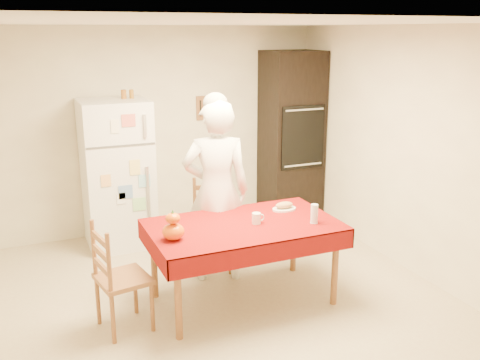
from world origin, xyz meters
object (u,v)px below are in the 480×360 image
oven_cabinet (291,137)px  coffee_mug (256,218)px  refrigerator (117,174)px  dining_table (243,231)px  seated_woman (216,192)px  chair_far (212,220)px  bread_plate (284,209)px  pumpkin_lower (173,232)px  chair_left (115,274)px  wine_glass (314,214)px

oven_cabinet → coffee_mug: oven_cabinet is taller
refrigerator → coffee_mug: 2.09m
dining_table → seated_woman: seated_woman is taller
refrigerator → coffee_mug: bearing=-65.0°
chair_far → bread_plate: chair_far is taller
pumpkin_lower → coffee_mug: bearing=5.2°
chair_far → coffee_mug: (0.10, -0.89, 0.30)m
chair_left → wine_glass: bearing=-105.9°
refrigerator → seated_woman: 1.48m
oven_cabinet → chair_left: oven_cabinet is taller
chair_far → coffee_mug: 0.95m
refrigerator → bread_plate: 2.10m
chair_far → bread_plate: bearing=-33.0°
coffee_mug → bread_plate: bearing=30.6°
oven_cabinet → coffee_mug: (-1.40, -1.94, -0.29)m
coffee_mug → oven_cabinet: bearing=54.3°
oven_cabinet → seated_woman: 2.06m
oven_cabinet → refrigerator: bearing=-178.8°
coffee_mug → wine_glass: bearing=-21.3°
dining_table → wine_glass: 0.66m
oven_cabinet → dining_table: size_ratio=1.29×
chair_left → pumpkin_lower: 0.59m
seated_woman → bread_plate: (0.56, -0.36, -0.14)m
pumpkin_lower → dining_table: bearing=9.6°
seated_woman → bread_plate: seated_woman is taller
wine_glass → dining_table: bearing=158.6°
oven_cabinet → dining_table: (-1.50, -1.90, -0.41)m
pumpkin_lower → wine_glass: (1.28, -0.12, 0.02)m
coffee_mug → seated_woman: bearing=104.4°
oven_cabinet → coffee_mug: size_ratio=22.00×
coffee_mug → pumpkin_lower: bearing=-174.8°
dining_table → bread_plate: bearing=20.9°
refrigerator → chair_left: refrigerator is taller
dining_table → seated_woman: (-0.05, 0.56, 0.22)m
chair_far → seated_woman: bearing=-81.8°
coffee_mug → wine_glass: size_ratio=0.57×
refrigerator → coffee_mug: size_ratio=17.00×
bread_plate → wine_glass: bearing=-79.9°
dining_table → bread_plate: 0.56m
refrigerator → chair_far: size_ratio=1.79×
seated_woman → wine_glass: bearing=144.4°
chair_left → wine_glass: size_ratio=5.40×
chair_left → wine_glass: chair_left is taller
dining_table → chair_far: bearing=89.4°
dining_table → pumpkin_lower: pumpkin_lower is taller
dining_table → coffee_mug: (0.11, -0.04, 0.12)m
oven_cabinet → dining_table: 2.46m
oven_cabinet → chair_far: 1.92m
bread_plate → refrigerator: bearing=128.1°
pumpkin_lower → bread_plate: 1.24m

